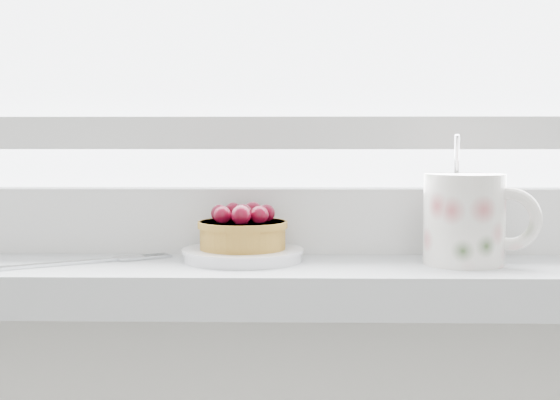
{
  "coord_description": "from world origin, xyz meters",
  "views": [
    {
      "loc": [
        -0.01,
        1.12,
        1.06
      ],
      "look_at": [
        -0.03,
        1.88,
        1.0
      ],
      "focal_mm": 50.0,
      "sensor_mm": 36.0,
      "label": 1
    }
  ],
  "objects_px": {
    "floral_mug": "(467,217)",
    "raspberry_tart": "(243,230)",
    "saucer": "(243,255)",
    "fork": "(84,262)"
  },
  "relations": [
    {
      "from": "fork",
      "to": "saucer",
      "type": "bearing_deg",
      "value": 7.54
    },
    {
      "from": "saucer",
      "to": "fork",
      "type": "distance_m",
      "value": 0.16
    },
    {
      "from": "raspberry_tart",
      "to": "floral_mug",
      "type": "relative_size",
      "value": 0.71
    },
    {
      "from": "saucer",
      "to": "fork",
      "type": "bearing_deg",
      "value": -172.46
    },
    {
      "from": "raspberry_tart",
      "to": "fork",
      "type": "bearing_deg",
      "value": -172.4
    },
    {
      "from": "saucer",
      "to": "fork",
      "type": "relative_size",
      "value": 0.77
    },
    {
      "from": "raspberry_tart",
      "to": "fork",
      "type": "distance_m",
      "value": 0.16
    },
    {
      "from": "floral_mug",
      "to": "raspberry_tart",
      "type": "bearing_deg",
      "value": 175.04
    },
    {
      "from": "raspberry_tart",
      "to": "fork",
      "type": "xyz_separation_m",
      "value": [
        -0.16,
        -0.02,
        -0.03
      ]
    },
    {
      "from": "saucer",
      "to": "raspberry_tart",
      "type": "distance_m",
      "value": 0.03
    }
  ]
}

